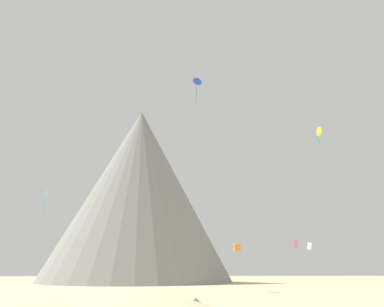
% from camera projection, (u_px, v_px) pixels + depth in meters
% --- Properties ---
extents(bush_far_right, '(2.56, 2.56, 1.03)m').
position_uv_depth(bush_far_right, '(196.00, 303.00, 44.87)').
color(bush_far_right, '#477238').
rests_on(bush_far_right, ground_plane).
extents(rock_massif, '(83.50, 83.50, 55.79)m').
position_uv_depth(rock_massif, '(135.00, 199.00, 130.88)').
color(rock_massif, gray).
rests_on(rock_massif, ground_plane).
extents(kite_yellow_high, '(0.60, 1.73, 3.42)m').
position_uv_depth(kite_yellow_high, '(318.00, 132.00, 73.29)').
color(kite_yellow_high, yellow).
extents(kite_pink_low, '(0.98, 0.56, 1.52)m').
position_uv_depth(kite_pink_low, '(296.00, 244.00, 65.10)').
color(kite_pink_low, pink).
extents(kite_white_low, '(1.06, 0.79, 1.53)m').
position_uv_depth(kite_white_low, '(309.00, 246.00, 83.58)').
color(kite_white_low, white).
extents(kite_blue_high, '(1.84, 1.05, 5.52)m').
position_uv_depth(kite_blue_high, '(197.00, 82.00, 76.21)').
color(kite_blue_high, blue).
extents(kite_orange_low, '(1.26, 1.30, 1.36)m').
position_uv_depth(kite_orange_low, '(237.00, 247.00, 74.85)').
color(kite_orange_low, orange).
extents(kite_cyan_mid, '(0.89, 1.73, 4.99)m').
position_uv_depth(kite_cyan_mid, '(47.00, 194.00, 72.89)').
color(kite_cyan_mid, '#33BCDB').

